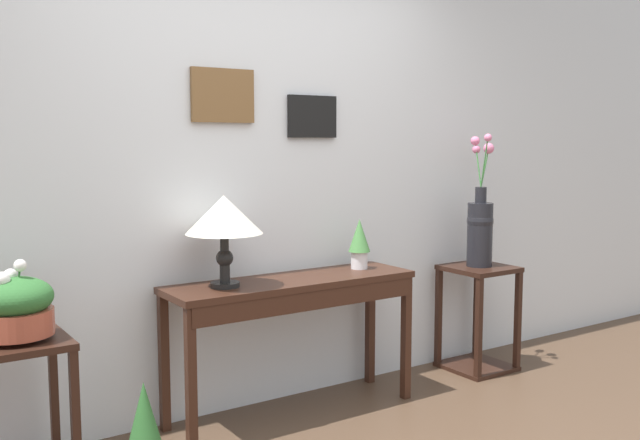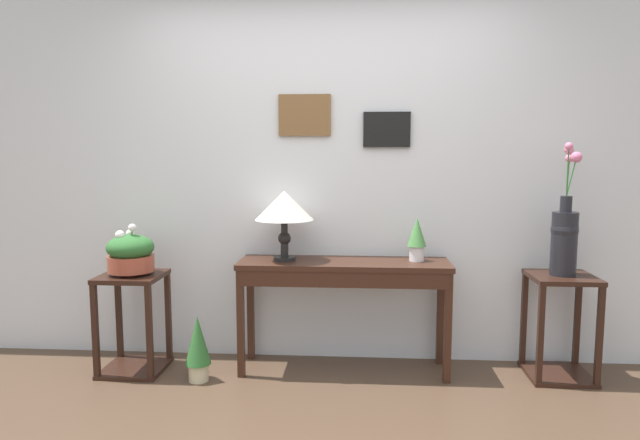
{
  "view_description": "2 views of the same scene",
  "coord_description": "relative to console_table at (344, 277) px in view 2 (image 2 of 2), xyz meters",
  "views": [
    {
      "loc": [
        -1.84,
        -1.96,
        1.49
      ],
      "look_at": [
        0.27,
        1.18,
        1.06
      ],
      "focal_mm": 40.18,
      "sensor_mm": 36.0,
      "label": 1
    },
    {
      "loc": [
        0.23,
        -2.4,
        1.45
      ],
      "look_at": [
        -0.04,
        1.35,
        1.01
      ],
      "focal_mm": 31.43,
      "sensor_mm": 36.0,
      "label": 2
    }
  ],
  "objects": [
    {
      "name": "back_wall_with_art",
      "position": [
        -0.13,
        0.31,
        0.75
      ],
      "size": [
        9.0,
        0.13,
        2.8
      ],
      "color": "silver",
      "rests_on": "ground"
    },
    {
      "name": "potted_plant_on_console",
      "position": [
        0.48,
        0.06,
        0.26
      ],
      "size": [
        0.12,
        0.12,
        0.29
      ],
      "color": "silver",
      "rests_on": "console_table"
    },
    {
      "name": "pedestal_stand_right",
      "position": [
        1.4,
        0.01,
        -0.31
      ],
      "size": [
        0.4,
        0.4,
        0.68
      ],
      "color": "black",
      "rests_on": "ground"
    },
    {
      "name": "flower_vase_tall_right",
      "position": [
        1.4,
        0.01,
        0.3
      ],
      "size": [
        0.17,
        0.22,
        0.84
      ],
      "color": "black",
      "rests_on": "pedestal_stand_right"
    },
    {
      "name": "pedestal_stand_left",
      "position": [
        -1.4,
        -0.08,
        -0.32
      ],
      "size": [
        0.4,
        0.4,
        0.66
      ],
      "color": "black",
      "rests_on": "ground"
    },
    {
      "name": "potted_plant_floor",
      "position": [
        -0.92,
        -0.23,
        -0.41
      ],
      "size": [
        0.16,
        0.16,
        0.43
      ],
      "color": "beige",
      "rests_on": "ground"
    },
    {
      "name": "console_table",
      "position": [
        0.0,
        0.0,
        0.0
      ],
      "size": [
        1.39,
        0.4,
        0.75
      ],
      "color": "#381E14",
      "rests_on": "ground"
    },
    {
      "name": "table_lamp",
      "position": [
        -0.4,
        0.02,
        0.45
      ],
      "size": [
        0.39,
        0.39,
        0.46
      ],
      "color": "black",
      "rests_on": "console_table"
    },
    {
      "name": "planter_bowl_wide_left",
      "position": [
        -1.4,
        -0.08,
        0.15
      ],
      "size": [
        0.31,
        0.31,
        0.34
      ],
      "color": "#9E4733",
      "rests_on": "pedestal_stand_left"
    }
  ]
}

